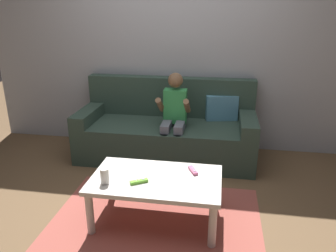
% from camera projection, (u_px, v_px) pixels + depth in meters
% --- Properties ---
extents(ground_plane, '(9.18, 9.18, 0.00)m').
position_uv_depth(ground_plane, '(147.00, 208.00, 2.89)').
color(ground_plane, brown).
extents(wall_back, '(4.59, 0.05, 2.50)m').
position_uv_depth(wall_back, '(173.00, 44.00, 3.87)').
color(wall_back, '#999EA8').
rests_on(wall_back, ground).
extents(couch, '(1.99, 0.80, 0.89)m').
position_uv_depth(couch, '(168.00, 131.00, 3.83)').
color(couch, '#2D4238').
rests_on(couch, ground).
extents(person_seated_on_couch, '(0.35, 0.42, 1.01)m').
position_uv_depth(person_seated_on_couch, '(174.00, 115.00, 3.55)').
color(person_seated_on_couch, slate).
rests_on(person_seated_on_couch, ground).
extents(coffee_table, '(1.03, 0.61, 0.39)m').
position_uv_depth(coffee_table, '(156.00, 184.00, 2.63)').
color(coffee_table, beige).
rests_on(coffee_table, ground).
extents(area_rug, '(1.71, 1.19, 0.01)m').
position_uv_depth(area_rug, '(156.00, 219.00, 2.74)').
color(area_rug, '#9E4C42').
rests_on(area_rug, ground).
extents(game_remote_lime_near_edge, '(0.14, 0.10, 0.03)m').
position_uv_depth(game_remote_lime_near_edge, '(139.00, 182.00, 2.53)').
color(game_remote_lime_near_edge, '#72C638').
rests_on(game_remote_lime_near_edge, coffee_table).
extents(game_remote_pink_center, '(0.09, 0.14, 0.03)m').
position_uv_depth(game_remote_pink_center, '(193.00, 170.00, 2.70)').
color(game_remote_pink_center, pink).
rests_on(game_remote_pink_center, coffee_table).
extents(soda_can, '(0.07, 0.07, 0.12)m').
position_uv_depth(soda_can, '(105.00, 176.00, 2.51)').
color(soda_can, silver).
rests_on(soda_can, coffee_table).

